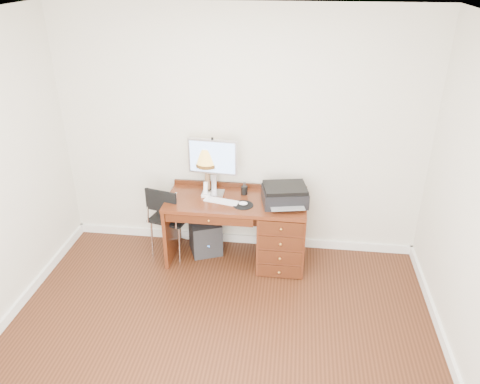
# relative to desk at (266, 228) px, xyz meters

# --- Properties ---
(ground) EXTENTS (4.00, 4.00, 0.00)m
(ground) POSITION_rel_desk_xyz_m (-0.32, -1.40, -0.41)
(ground) COLOR #33170B
(ground) RESTS_ON ground
(room_shell) EXTENTS (4.00, 4.00, 4.00)m
(room_shell) POSITION_rel_desk_xyz_m (-0.32, -0.77, -0.36)
(room_shell) COLOR silver
(room_shell) RESTS_ON ground
(desk) EXTENTS (1.50, 0.67, 0.75)m
(desk) POSITION_rel_desk_xyz_m (0.00, 0.00, 0.00)
(desk) COLOR #582512
(desk) RESTS_ON ground
(monitor) EXTENTS (0.54, 0.19, 0.62)m
(monitor) POSITION_rel_desk_xyz_m (-0.59, 0.14, 0.72)
(monitor) COLOR silver
(monitor) RESTS_ON desk
(keyboard) EXTENTS (0.38, 0.19, 0.01)m
(keyboard) POSITION_rel_desk_xyz_m (-0.47, -0.07, 0.34)
(keyboard) COLOR white
(keyboard) RESTS_ON desk
(mouse_pad) EXTENTS (0.21, 0.21, 0.04)m
(mouse_pad) POSITION_rel_desk_xyz_m (-0.23, -0.12, 0.35)
(mouse_pad) COLOR black
(mouse_pad) RESTS_ON desk
(printer) EXTENTS (0.52, 0.44, 0.20)m
(printer) POSITION_rel_desk_xyz_m (0.19, -0.02, 0.44)
(printer) COLOR black
(printer) RESTS_ON desk
(leg_lamp) EXTENTS (0.25, 0.25, 0.50)m
(leg_lamp) POSITION_rel_desk_xyz_m (-0.67, 0.18, 0.71)
(leg_lamp) COLOR black
(leg_lamp) RESTS_ON desk
(phone) EXTENTS (0.09, 0.09, 0.17)m
(phone) POSITION_rel_desk_xyz_m (-0.66, 0.03, 0.39)
(phone) COLOR white
(phone) RESTS_ON desk
(pen_cup) EXTENTS (0.07, 0.07, 0.09)m
(pen_cup) POSITION_rel_desk_xyz_m (-0.25, 0.14, 0.38)
(pen_cup) COLOR black
(pen_cup) RESTS_ON desk
(chair) EXTENTS (0.50, 0.50, 0.87)m
(chair) POSITION_rel_desk_xyz_m (-1.06, -0.01, 0.12)
(chair) COLOR black
(chair) RESTS_ON ground
(equipment_box) EXTENTS (0.43, 0.43, 0.39)m
(equipment_box) POSITION_rel_desk_xyz_m (-0.69, 0.10, -0.22)
(equipment_box) COLOR black
(equipment_box) RESTS_ON ground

